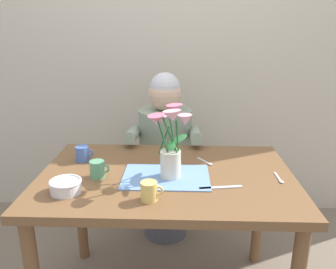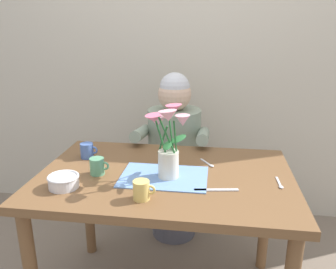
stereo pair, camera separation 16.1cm
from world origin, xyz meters
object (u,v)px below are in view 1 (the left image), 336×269
(seated_person, at_px, (165,159))
(tea_cup, at_px, (149,191))
(ceramic_bowl, at_px, (66,186))
(dinner_knife, at_px, (221,187))
(ceramic_mug, at_px, (98,169))
(flower_vase, at_px, (169,140))
(coffee_cup, at_px, (83,154))

(seated_person, height_order, tea_cup, seated_person)
(ceramic_bowl, distance_m, dinner_knife, 0.66)
(seated_person, relative_size, ceramic_mug, 12.20)
(dinner_knife, bearing_deg, ceramic_bowl, 176.65)
(dinner_knife, bearing_deg, tea_cup, -167.24)
(flower_vase, relative_size, ceramic_bowl, 2.52)
(seated_person, xyz_separation_m, ceramic_mug, (-0.28, -0.67, 0.22))
(seated_person, bearing_deg, coffee_cup, -130.32)
(flower_vase, distance_m, tea_cup, 0.27)
(flower_vase, xyz_separation_m, ceramic_bowl, (-0.43, -0.17, -0.15))
(coffee_cup, bearing_deg, seated_person, 49.35)
(seated_person, bearing_deg, dinner_knife, -69.72)
(dinner_knife, xyz_separation_m, coffee_cup, (-0.68, 0.28, 0.04))
(seated_person, xyz_separation_m, ceramic_bowl, (-0.38, -0.82, 0.21))
(flower_vase, distance_m, ceramic_mug, 0.36)
(tea_cup, height_order, ceramic_mug, same)
(flower_vase, relative_size, coffee_cup, 3.69)
(ceramic_bowl, distance_m, ceramic_mug, 0.18)
(seated_person, height_order, coffee_cup, seated_person)
(flower_vase, bearing_deg, ceramic_mug, -177.65)
(dinner_knife, bearing_deg, ceramic_mug, 162.01)
(coffee_cup, bearing_deg, tea_cup, -46.44)
(ceramic_bowl, bearing_deg, dinner_knife, 5.45)
(flower_vase, distance_m, dinner_knife, 0.31)
(ceramic_mug, bearing_deg, dinner_knife, -9.19)
(ceramic_bowl, relative_size, ceramic_mug, 1.46)
(ceramic_bowl, xyz_separation_m, dinner_knife, (0.66, 0.06, -0.03))
(tea_cup, relative_size, coffee_cup, 1.00)
(ceramic_mug, bearing_deg, tea_cup, -38.87)
(seated_person, distance_m, coffee_cup, 0.66)
(dinner_knife, bearing_deg, flower_vase, 146.56)
(ceramic_mug, distance_m, coffee_cup, 0.23)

